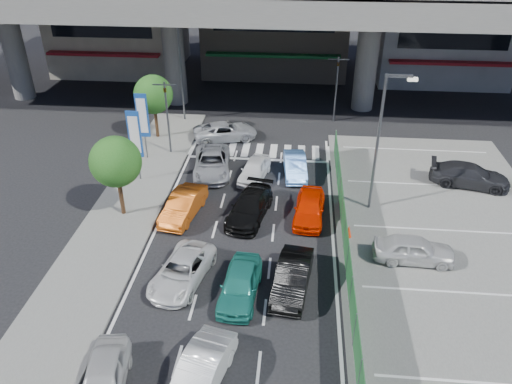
# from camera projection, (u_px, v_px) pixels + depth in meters

# --- Properties ---
(ground) EXTENTS (120.00, 120.00, 0.00)m
(ground) POSITION_uv_depth(u_px,v_px,m) (237.00, 266.00, 24.52)
(ground) COLOR black
(ground) RESTS_ON ground
(parking_lot) EXTENTS (12.00, 28.00, 0.06)m
(parking_lot) POSITION_uv_depth(u_px,v_px,m) (456.00, 253.00, 25.36)
(parking_lot) COLOR #5F5F5D
(parking_lot) RESTS_ON ground
(sidewalk_left) EXTENTS (4.00, 30.00, 0.12)m
(sidewalk_left) POSITION_uv_depth(u_px,v_px,m) (124.00, 214.00, 28.46)
(sidewalk_left) COLOR #5F5F5D
(sidewalk_left) RESTS_ON ground
(fence_run) EXTENTS (0.16, 22.00, 1.80)m
(fence_run) POSITION_uv_depth(u_px,v_px,m) (346.00, 245.00, 24.50)
(fence_run) COLOR #1E582A
(fence_run) RESTS_ON ground
(building_west) EXTENTS (12.00, 10.90, 13.00)m
(building_west) POSITION_uv_depth(u_px,v_px,m) (116.00, 2.00, 49.79)
(building_west) COLOR gray
(building_west) RESTS_ON ground
(building_east) EXTENTS (12.00, 10.90, 12.00)m
(building_east) POSITION_uv_depth(u_px,v_px,m) (444.00, 14.00, 47.54)
(building_east) COLOR gray
(building_east) RESTS_ON ground
(traffic_light_left) EXTENTS (1.60, 1.24, 5.20)m
(traffic_light_left) POSITION_uv_depth(u_px,v_px,m) (166.00, 100.00, 33.26)
(traffic_light_left) COLOR #595B60
(traffic_light_left) RESTS_ON ground
(traffic_light_right) EXTENTS (1.60, 1.24, 5.20)m
(traffic_light_right) POSITION_uv_depth(u_px,v_px,m) (337.00, 73.00, 38.33)
(traffic_light_right) COLOR #595B60
(traffic_light_right) RESTS_ON ground
(street_lamp_right) EXTENTS (1.65, 0.22, 8.00)m
(street_lamp_right) POSITION_uv_depth(u_px,v_px,m) (382.00, 133.00, 26.65)
(street_lamp_right) COLOR #595B60
(street_lamp_right) RESTS_ON ground
(street_lamp_left) EXTENTS (1.65, 0.22, 8.00)m
(street_lamp_left) POSITION_uv_depth(u_px,v_px,m) (183.00, 62.00, 37.97)
(street_lamp_left) COLOR #595B60
(street_lamp_left) RESTS_ON ground
(signboard_near) EXTENTS (0.80, 0.14, 4.70)m
(signboard_near) POSITION_uv_depth(u_px,v_px,m) (135.00, 136.00, 30.35)
(signboard_near) COLOR #595B60
(signboard_near) RESTS_ON ground
(signboard_far) EXTENTS (0.80, 0.14, 4.70)m
(signboard_far) POSITION_uv_depth(u_px,v_px,m) (143.00, 117.00, 32.95)
(signboard_far) COLOR #595B60
(signboard_far) RESTS_ON ground
(tree_near) EXTENTS (2.80, 2.80, 4.80)m
(tree_near) POSITION_uv_depth(u_px,v_px,m) (116.00, 162.00, 26.76)
(tree_near) COLOR #382314
(tree_near) RESTS_ON ground
(tree_far) EXTENTS (2.80, 2.80, 4.80)m
(tree_far) POSITION_uv_depth(u_px,v_px,m) (153.00, 95.00, 35.80)
(tree_far) COLOR #382314
(tree_far) RESTS_ON ground
(van_white_back_left) EXTENTS (2.10, 4.08, 1.33)m
(van_white_back_left) POSITION_uv_depth(u_px,v_px,m) (103.00, 379.00, 18.01)
(van_white_back_left) COLOR silver
(van_white_back_left) RESTS_ON ground
(hatch_white_back_mid) EXTENTS (2.37, 4.37, 1.37)m
(hatch_white_back_mid) POSITION_uv_depth(u_px,v_px,m) (200.00, 373.00, 18.21)
(hatch_white_back_mid) COLOR white
(hatch_white_back_mid) RESTS_ON ground
(sedan_white_mid_left) EXTENTS (2.90, 4.73, 1.22)m
(sedan_white_mid_left) POSITION_uv_depth(u_px,v_px,m) (182.00, 271.00, 23.29)
(sedan_white_mid_left) COLOR silver
(sedan_white_mid_left) RESTS_ON ground
(taxi_teal_mid) EXTENTS (1.92, 4.16, 1.38)m
(taxi_teal_mid) POSITION_uv_depth(u_px,v_px,m) (240.00, 284.00, 22.38)
(taxi_teal_mid) COLOR #238476
(taxi_teal_mid) RESTS_ON ground
(hatch_black_mid_right) EXTENTS (1.98, 4.34, 1.38)m
(hatch_black_mid_right) POSITION_uv_depth(u_px,v_px,m) (292.00, 277.00, 22.77)
(hatch_black_mid_right) COLOR black
(hatch_black_mid_right) RESTS_ON ground
(taxi_orange_left) EXTENTS (2.17, 4.38, 1.38)m
(taxi_orange_left) POSITION_uv_depth(u_px,v_px,m) (183.00, 205.00, 28.05)
(taxi_orange_left) COLOR #CC5612
(taxi_orange_left) RESTS_ON ground
(sedan_black_mid) EXTENTS (2.73, 4.88, 1.33)m
(sedan_black_mid) POSITION_uv_depth(u_px,v_px,m) (250.00, 207.00, 27.95)
(sedan_black_mid) COLOR black
(sedan_black_mid) RESTS_ON ground
(taxi_orange_right) EXTENTS (1.96, 4.17, 1.38)m
(taxi_orange_right) POSITION_uv_depth(u_px,v_px,m) (309.00, 208.00, 27.85)
(taxi_orange_right) COLOR #F02400
(taxi_orange_right) RESTS_ON ground
(wagon_silver_front_left) EXTENTS (2.93, 5.23, 1.38)m
(wagon_silver_front_left) POSITION_uv_depth(u_px,v_px,m) (212.00, 163.00, 32.49)
(wagon_silver_front_left) COLOR #999AA0
(wagon_silver_front_left) RESTS_ON ground
(sedan_white_front_mid) EXTENTS (2.16, 3.93, 1.27)m
(sedan_white_front_mid) POSITION_uv_depth(u_px,v_px,m) (254.00, 170.00, 31.81)
(sedan_white_front_mid) COLOR white
(sedan_white_front_mid) RESTS_ON ground
(kei_truck_front_right) EXTENTS (1.72, 3.99, 1.28)m
(kei_truck_front_right) POSITION_uv_depth(u_px,v_px,m) (295.00, 166.00, 32.26)
(kei_truck_front_right) COLOR #609DF4
(kei_truck_front_right) RESTS_ON ground
(crossing_wagon_silver) EXTENTS (5.12, 3.50, 1.30)m
(crossing_wagon_silver) POSITION_uv_depth(u_px,v_px,m) (225.00, 131.00, 36.94)
(crossing_wagon_silver) COLOR #B3B6BB
(crossing_wagon_silver) RESTS_ON ground
(parked_sedan_white) EXTENTS (4.02, 1.77, 1.35)m
(parked_sedan_white) POSITION_uv_depth(u_px,v_px,m) (414.00, 249.00, 24.50)
(parked_sedan_white) COLOR silver
(parked_sedan_white) RESTS_ON parking_lot
(parked_sedan_dgrey) EXTENTS (5.09, 2.93, 1.39)m
(parked_sedan_dgrey) POSITION_uv_depth(u_px,v_px,m) (470.00, 175.00, 30.93)
(parked_sedan_dgrey) COLOR #2A2B2F
(parked_sedan_dgrey) RESTS_ON parking_lot
(traffic_cone) EXTENTS (0.37, 0.37, 0.70)m
(traffic_cone) POSITION_uv_depth(u_px,v_px,m) (349.00, 231.00, 26.39)
(traffic_cone) COLOR red
(traffic_cone) RESTS_ON parking_lot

